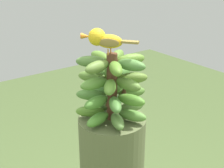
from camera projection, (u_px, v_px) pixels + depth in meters
name	position (u px, v px, depth m)	size (l,w,h in m)	color
banana_bunch	(112.00, 87.00, 1.24)	(0.29, 0.29, 0.27)	brown
perched_bird	(103.00, 39.00, 1.17)	(0.15, 0.19, 0.09)	#C68933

